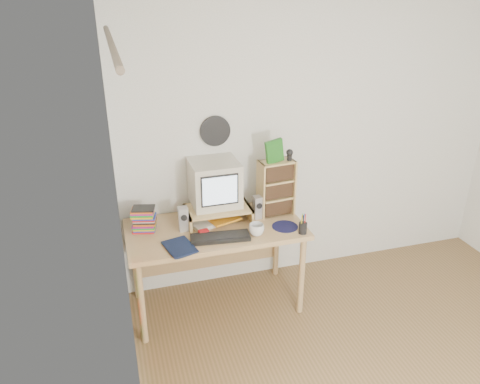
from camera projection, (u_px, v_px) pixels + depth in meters
back_wall at (318, 141)px, 4.09m from camera, size 3.50×0.00×3.50m
left_wall at (130, 293)px, 2.11m from camera, size 0.00×3.50×3.50m
curtain at (132, 255)px, 2.58m from camera, size 0.00×2.20×2.20m
wall_disc at (215, 131)px, 3.76m from camera, size 0.25×0.02×0.25m
desk at (214, 238)px, 3.82m from camera, size 1.40×0.70×0.75m
monitor_riser at (218, 210)px, 3.77m from camera, size 0.52×0.30×0.12m
crt_monitor at (215, 185)px, 3.73m from camera, size 0.39×0.39×0.36m
speaker_left at (183, 219)px, 3.63m from camera, size 0.07×0.07×0.20m
speaker_right at (258, 207)px, 3.82m from camera, size 0.08×0.08×0.19m
keyboard at (220, 237)px, 3.53m from camera, size 0.46×0.20×0.03m
dvd_stack at (144, 217)px, 3.61m from camera, size 0.19×0.16×0.24m
cd_rack at (276, 188)px, 3.83m from camera, size 0.30×0.18×0.47m
mug at (256, 230)px, 3.58m from camera, size 0.12×0.12×0.09m
diary at (167, 249)px, 3.36m from camera, size 0.27×0.23×0.05m
mousepad at (285, 226)px, 3.72m from camera, size 0.25×0.25×0.00m
pen_cup at (303, 226)px, 3.59m from camera, size 0.07×0.07×0.13m
papers at (213, 220)px, 3.78m from camera, size 0.33×0.28×0.04m
red_box at (204, 232)px, 3.59m from camera, size 0.08×0.06×0.04m
game_box at (274, 151)px, 3.67m from camera, size 0.15×0.05×0.19m
webcam at (289, 155)px, 3.73m from camera, size 0.06×0.06×0.09m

